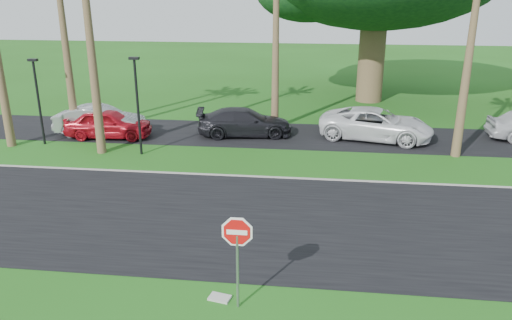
{
  "coord_description": "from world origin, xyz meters",
  "views": [
    {
      "loc": [
        2.22,
        -13.55,
        7.62
      ],
      "look_at": [
        0.22,
        3.11,
        1.8
      ],
      "focal_mm": 35.0,
      "sensor_mm": 36.0,
      "label": 1
    }
  ],
  "objects": [
    {
      "name": "streetlight_right",
      "position": [
        -6.0,
        8.5,
        2.65
      ],
      "size": [
        0.45,
        0.25,
        4.64
      ],
      "color": "black",
      "rests_on": "ground"
    },
    {
      "name": "car_red",
      "position": [
        -8.62,
        10.98,
        0.77
      ],
      "size": [
        4.6,
        2.09,
        1.53
      ],
      "primitive_type": "imported",
      "rotation": [
        0.0,
        0.0,
        1.63
      ],
      "color": "#A90E1B",
      "rests_on": "ground"
    },
    {
      "name": "car_dark",
      "position": [
        -1.49,
        12.23,
        0.74
      ],
      "size": [
        5.33,
        2.82,
        1.47
      ],
      "primitive_type": "imported",
      "rotation": [
        0.0,
        0.0,
        1.73
      ],
      "color": "black",
      "rests_on": "ground"
    },
    {
      "name": "car_silver",
      "position": [
        -9.28,
        11.45,
        0.79
      ],
      "size": [
        4.83,
        1.85,
        1.57
      ],
      "primitive_type": "imported",
      "rotation": [
        0.0,
        0.0,
        1.61
      ],
      "color": "#9EA1A5",
      "rests_on": "ground"
    },
    {
      "name": "car_minivan",
      "position": [
        5.48,
        12.38,
        0.81
      ],
      "size": [
        6.27,
        3.9,
        1.62
      ],
      "primitive_type": "imported",
      "rotation": [
        0.0,
        0.0,
        1.35
      ],
      "color": "silver",
      "rests_on": "ground"
    },
    {
      "name": "streetlight_left",
      "position": [
        -11.5,
        9.5,
        2.5
      ],
      "size": [
        0.45,
        0.25,
        4.34
      ],
      "color": "black",
      "rests_on": "ground"
    },
    {
      "name": "ground",
      "position": [
        0.0,
        0.0,
        0.0
      ],
      "size": [
        120.0,
        120.0,
        0.0
      ],
      "primitive_type": "plane",
      "color": "#1E4D13",
      "rests_on": "ground"
    },
    {
      "name": "road",
      "position": [
        0.0,
        2.0,
        0.01
      ],
      "size": [
        120.0,
        8.0,
        0.02
      ],
      "primitive_type": "cube",
      "color": "black",
      "rests_on": "ground"
    },
    {
      "name": "curb",
      "position": [
        0.0,
        6.05,
        0.03
      ],
      "size": [
        120.0,
        0.12,
        0.06
      ],
      "primitive_type": "cube",
      "color": "gray",
      "rests_on": "ground"
    },
    {
      "name": "utility_slab",
      "position": [
        -0.02,
        -2.73,
        0.03
      ],
      "size": [
        0.61,
        0.46,
        0.06
      ],
      "primitive_type": "cube",
      "rotation": [
        0.0,
        0.0,
        -0.22
      ],
      "color": "#A7A69F",
      "rests_on": "ground"
    },
    {
      "name": "parking_strip",
      "position": [
        0.0,
        12.5,
        0.01
      ],
      "size": [
        120.0,
        5.0,
        0.02
      ],
      "primitive_type": "cube",
      "color": "black",
      "rests_on": "ground"
    },
    {
      "name": "stop_sign_near",
      "position": [
        0.5,
        -3.0,
        1.77
      ],
      "size": [
        1.05,
        0.07,
        2.62
      ],
      "color": "gray",
      "rests_on": "ground"
    }
  ]
}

